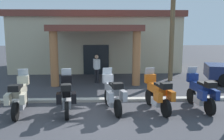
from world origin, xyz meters
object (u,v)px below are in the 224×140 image
(motorcycle_black, at_px, (67,95))
(motorcycle_orange, at_px, (158,94))
(motorcycle_blue, at_px, (201,92))
(pedestrian, at_px, (97,67))
(motorcycle_silver, at_px, (113,94))
(motel_building, at_px, (96,40))
(motorcycle_cream, at_px, (20,96))

(motorcycle_black, relative_size, motorcycle_orange, 1.01)
(motorcycle_black, bearing_deg, motorcycle_blue, -95.07)
(pedestrian, bearing_deg, motorcycle_silver, 49.96)
(motel_building, bearing_deg, motorcycle_silver, -86.46)
(motel_building, xyz_separation_m, motorcycle_cream, (-2.71, -11.44, -1.59))
(motorcycle_orange, xyz_separation_m, motorcycle_blue, (1.77, 0.12, 0.00))
(motorcycle_cream, height_order, motorcycle_black, same)
(motorcycle_orange, distance_m, pedestrian, 5.75)
(pedestrian, bearing_deg, motorcycle_cream, 13.77)
(motorcycle_cream, bearing_deg, motorcycle_black, -94.37)
(motorcycle_blue, relative_size, pedestrian, 1.30)
(motorcycle_black, relative_size, motorcycle_blue, 1.00)
(motorcycle_cream, bearing_deg, motorcycle_orange, -94.34)
(motorcycle_cream, relative_size, motorcycle_orange, 1.01)
(motel_building, xyz_separation_m, motorcycle_blue, (4.39, -11.20, -1.59))
(motorcycle_blue, bearing_deg, motorcycle_cream, 86.68)
(motorcycle_orange, distance_m, motorcycle_blue, 1.78)
(motorcycle_silver, xyz_separation_m, motorcycle_orange, (1.78, -0.07, 0.00))
(motorcycle_black, xyz_separation_m, motorcycle_silver, (1.78, 0.15, 0.00))
(motorcycle_orange, xyz_separation_m, pedestrian, (-2.49, 5.17, 0.29))
(motorcycle_cream, relative_size, motorcycle_black, 1.00)
(motorcycle_orange, height_order, pedestrian, pedestrian)
(motel_building, height_order, motorcycle_black, motel_building)
(motel_building, bearing_deg, motorcycle_black, -95.42)
(motorcycle_black, bearing_deg, motel_building, -11.89)
(motorcycle_orange, bearing_deg, motorcycle_blue, -97.59)
(motel_building, distance_m, motorcycle_cream, 11.86)
(motorcycle_black, xyz_separation_m, motorcycle_blue, (5.33, 0.20, 0.00))
(motorcycle_silver, relative_size, motorcycle_blue, 0.99)
(motorcycle_cream, distance_m, motorcycle_orange, 5.33)
(motorcycle_cream, distance_m, motorcycle_silver, 3.56)
(motorcycle_silver, relative_size, motorcycle_orange, 1.00)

